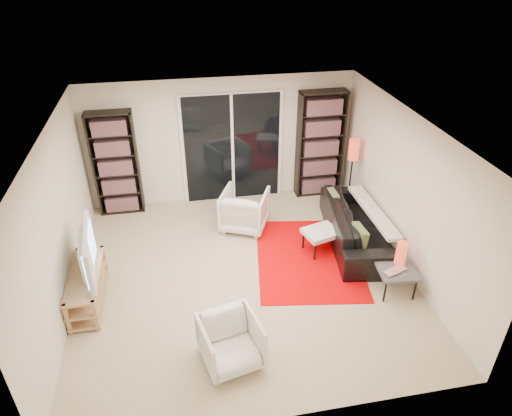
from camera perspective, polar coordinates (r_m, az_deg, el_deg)
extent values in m
plane|color=#B9A98B|center=(7.17, -1.53, -8.28)|extent=(5.00, 5.00, 0.00)
cube|color=beige|center=(8.70, -4.36, 8.35)|extent=(5.00, 0.02, 2.40)
cube|color=beige|center=(4.56, 3.59, -16.19)|extent=(5.00, 0.02, 2.40)
cube|color=beige|center=(6.63, -23.54, -2.11)|extent=(0.02, 5.00, 2.40)
cube|color=beige|center=(7.24, 18.26, 1.86)|extent=(0.02, 5.00, 2.40)
cube|color=white|center=(5.95, -1.86, 9.91)|extent=(5.00, 5.00, 0.02)
cube|color=white|center=(8.75, -2.99, 7.47)|extent=(1.92, 0.06, 2.16)
cube|color=black|center=(8.72, -2.95, 7.38)|extent=(1.80, 0.02, 2.10)
cube|color=white|center=(8.71, -2.94, 7.35)|extent=(0.05, 0.02, 2.10)
cube|color=black|center=(8.67, -17.12, 5.31)|extent=(0.80, 0.30, 1.95)
cube|color=#9D0F39|center=(8.65, -17.13, 5.25)|extent=(0.70, 0.22, 1.85)
cube|color=black|center=(9.00, 8.02, 7.89)|extent=(0.90, 0.30, 2.10)
cube|color=#9D0F39|center=(8.98, 8.06, 7.84)|extent=(0.80, 0.22, 2.00)
cube|color=tan|center=(6.84, -20.66, -7.77)|extent=(0.41, 1.30, 0.04)
cube|color=tan|center=(6.98, -20.31, -9.25)|extent=(0.41, 1.30, 0.03)
cube|color=tan|center=(7.10, -20.03, -10.43)|extent=(0.41, 1.30, 0.04)
cube|color=tan|center=(6.57, -22.50, -12.72)|extent=(0.05, 0.05, 0.50)
cube|color=tan|center=(7.49, -21.09, -6.37)|extent=(0.05, 0.05, 0.50)
cube|color=tan|center=(6.49, -19.39, -12.57)|extent=(0.05, 0.05, 0.50)
cube|color=tan|center=(7.42, -18.41, -6.17)|extent=(0.05, 0.05, 0.50)
imported|color=black|center=(6.63, -21.04, -5.37)|extent=(0.28, 1.16, 0.67)
cube|color=#D90003|center=(7.54, 6.50, -6.18)|extent=(1.96, 2.44, 0.01)
imported|color=black|center=(7.90, 12.45, -2.04)|extent=(1.19, 2.34, 0.65)
imported|color=silver|center=(8.07, -1.44, -0.19)|extent=(1.02, 1.03, 0.72)
imported|color=silver|center=(5.74, -3.18, -16.37)|extent=(0.82, 0.83, 0.64)
cube|color=silver|center=(7.53, 8.13, -3.06)|extent=(0.64, 0.57, 0.08)
cylinder|color=black|center=(7.42, 7.37, -5.45)|extent=(0.04, 0.04, 0.32)
cylinder|color=black|center=(7.66, 5.93, -4.05)|extent=(0.04, 0.04, 0.32)
cylinder|color=black|center=(7.63, 10.12, -4.55)|extent=(0.04, 0.04, 0.32)
cylinder|color=black|center=(7.87, 8.63, -3.22)|extent=(0.04, 0.04, 0.32)
cube|color=#47474C|center=(6.95, 17.20, -7.43)|extent=(0.60, 0.60, 0.04)
cylinder|color=black|center=(6.84, 15.84, -9.95)|extent=(0.03, 0.03, 0.38)
cylinder|color=black|center=(7.15, 14.74, -7.70)|extent=(0.03, 0.03, 0.38)
cylinder|color=black|center=(6.99, 19.24, -9.58)|extent=(0.03, 0.03, 0.38)
cylinder|color=black|center=(7.29, 18.00, -7.40)|extent=(0.03, 0.03, 0.38)
imported|color=silver|center=(6.84, 17.28, -7.73)|extent=(0.41, 0.33, 0.03)
cylinder|color=red|center=(6.96, 17.70, -5.38)|extent=(0.16, 0.16, 0.36)
cylinder|color=black|center=(8.99, 11.29, 0.15)|extent=(0.21, 0.21, 0.03)
cylinder|color=black|center=(8.74, 11.63, 3.04)|extent=(0.03, 0.03, 1.06)
cylinder|color=red|center=(8.45, 12.12, 7.16)|extent=(0.19, 0.19, 0.38)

